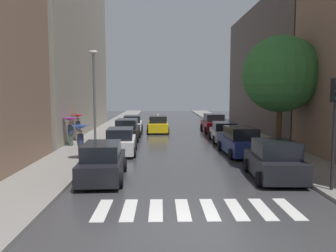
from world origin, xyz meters
TOP-DOWN VIEW (x-y plane):
  - ground_plane at (0.00, 24.00)m, footprint 28.00×72.00m
  - sidewalk_left at (-6.50, 24.00)m, footprint 3.00×72.00m
  - sidewalk_right at (6.50, 24.00)m, footprint 3.00×72.00m
  - crosswalk_stripes at (0.00, 1.61)m, footprint 6.75×2.20m
  - building_left_mid at (-11.00, 23.35)m, footprint 6.00×21.06m
  - building_right_mid at (11.00, 25.46)m, footprint 6.00×21.92m
  - parked_car_left_nearest at (-3.81, 5.67)m, footprint 2.16×4.60m
  - parked_car_left_second at (-3.74, 12.10)m, footprint 2.14×4.16m
  - parked_car_left_third at (-3.92, 18.24)m, footprint 2.05×4.55m
  - parked_car_left_fourth at (-3.95, 23.89)m, footprint 2.09×4.29m
  - parked_car_right_nearest at (3.96, 5.63)m, footprint 2.32×4.21m
  - parked_car_right_second at (3.78, 11.72)m, footprint 2.22×4.82m
  - parked_car_right_third at (3.85, 17.49)m, footprint 2.22×4.28m
  - parked_car_right_fourth at (3.98, 24.03)m, footprint 2.23×4.16m
  - taxi_midroad at (-1.48, 23.76)m, footprint 2.17×4.49m
  - pedestrian_foreground at (-7.56, 16.90)m, footprint 0.91×0.91m
  - pedestrian_near_tree at (-5.72, 9.74)m, footprint 0.97×0.97m
  - pedestrian_by_kerb at (-7.53, 14.55)m, footprint 1.03×1.03m
  - street_tree_right at (6.43, 12.34)m, footprint 4.87×4.87m
  - traffic_light_right_corner at (5.45, 3.32)m, footprint 0.30×0.42m
  - lamp_post_left at (-5.55, 13.18)m, footprint 0.60×0.28m

SIDE VIEW (x-z plane):
  - ground_plane at x=0.00m, z-range -0.04..0.00m
  - crosswalk_stripes at x=0.00m, z-range 0.00..0.01m
  - sidewalk_left at x=-6.50m, z-range 0.00..0.15m
  - sidewalk_right at x=6.50m, z-range 0.00..0.15m
  - parked_car_right_third at x=3.85m, z-range -0.04..1.51m
  - taxi_midroad at x=-1.48m, z-range -0.14..1.67m
  - parked_car_left_fourth at x=-3.95m, z-range -0.05..1.59m
  - parked_car_left_second at x=-3.74m, z-range -0.06..1.61m
  - parked_car_left_nearest at x=-3.81m, z-range -0.06..1.63m
  - parked_car_left_third at x=-3.92m, z-range -0.06..1.68m
  - parked_car_right_nearest at x=3.96m, z-range -0.06..1.70m
  - parked_car_right_second at x=3.78m, z-range -0.06..1.70m
  - parked_car_right_fourth at x=3.98m, z-range -0.06..1.72m
  - pedestrian_near_tree at x=-5.72m, z-range 0.58..2.48m
  - pedestrian_foreground at x=-7.56m, z-range 0.56..2.62m
  - pedestrian_by_kerb at x=-7.53m, z-range 0.61..2.58m
  - traffic_light_right_corner at x=5.45m, z-range 1.14..5.44m
  - lamp_post_left at x=-5.55m, z-range 0.67..7.14m
  - street_tree_right at x=6.43m, z-range 1.38..8.72m
  - building_right_mid at x=11.00m, z-range 0.00..12.36m
  - building_left_mid at x=-11.00m, z-range 0.00..24.30m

